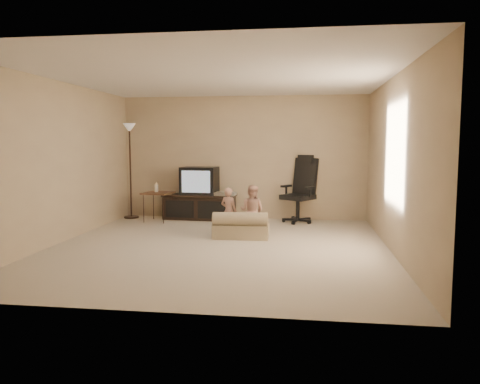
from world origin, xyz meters
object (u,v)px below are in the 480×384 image
object	(u,v)px
tv_stand	(200,198)
child_sofa	(241,227)
side_table	(158,193)
toddler_right	(252,211)
toddler_left	(229,211)
floor_lamp	(130,149)
office_chair	(300,198)

from	to	relation	value
tv_stand	child_sofa	xyz separation A→B (m)	(1.09, -1.80, -0.26)
side_table	toddler_right	size ratio (longest dim) A/B	0.92
side_table	toddler_left	xyz separation A→B (m)	(1.61, -1.16, -0.16)
side_table	toddler_right	bearing A→B (deg)	-32.00
child_sofa	floor_lamp	bearing A→B (deg)	143.67
toddler_right	floor_lamp	bearing A→B (deg)	-14.52
tv_stand	office_chair	world-z (taller)	office_chair
child_sofa	toddler_left	size ratio (longest dim) A/B	1.14
floor_lamp	office_chair	bearing A→B (deg)	-0.26
office_chair	toddler_right	bearing A→B (deg)	-82.00
side_table	toddler_right	world-z (taller)	toddler_right
tv_stand	office_chair	size ratio (longest dim) A/B	1.15
child_sofa	toddler_left	bearing A→B (deg)	132.30
floor_lamp	toddler_left	xyz separation A→B (m)	(2.30, -1.49, -1.02)
tv_stand	toddler_left	world-z (taller)	tv_stand
floor_lamp	toddler_left	distance (m)	2.92
side_table	toddler_left	size ratio (longest dim) A/B	0.98
office_chair	floor_lamp	world-z (taller)	floor_lamp
floor_lamp	toddler_left	world-z (taller)	floor_lamp
floor_lamp	child_sofa	bearing A→B (deg)	-34.44
office_chair	child_sofa	world-z (taller)	office_chair
office_chair	child_sofa	size ratio (longest dim) A/B	1.43
toddler_left	toddler_right	world-z (taller)	toddler_right
tv_stand	floor_lamp	world-z (taller)	floor_lamp
office_chair	child_sofa	xyz separation A→B (m)	(-0.94, -1.72, -0.29)
office_chair	side_table	xyz separation A→B (m)	(-2.79, -0.32, 0.09)
office_chair	toddler_right	size ratio (longest dim) A/B	1.53
toddler_left	toddler_right	size ratio (longest dim) A/B	0.94
child_sofa	toddler_right	bearing A→B (deg)	39.38
tv_stand	floor_lamp	size ratio (longest dim) A/B	0.78
child_sofa	toddler_right	distance (m)	0.33
office_chair	toddler_left	world-z (taller)	office_chair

